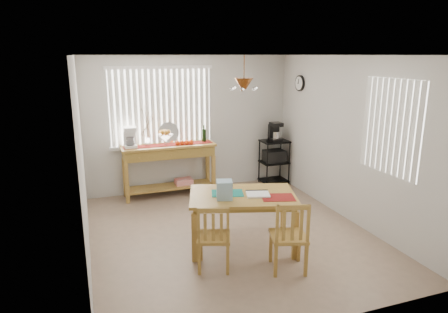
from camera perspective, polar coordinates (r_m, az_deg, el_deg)
name	(u,v)px	position (r m, az deg, el deg)	size (l,w,h in m)	color
ground	(230,233)	(6.11, 0.85, -10.93)	(4.00, 4.50, 0.01)	gray
room_shell	(230,122)	(5.62, 0.89, 4.99)	(4.20, 4.70, 2.70)	beige
sideboard	(170,157)	(7.55, -7.79, -0.14)	(1.74, 0.49, 0.98)	#AD843A
sideboard_items	(154,138)	(7.42, -10.02, 2.65)	(1.65, 0.42, 0.75)	maroon
wire_cart	(274,158)	(8.26, 7.18, -0.18)	(0.54, 0.43, 0.91)	black
cart_items	(275,132)	(8.15, 7.27, 3.49)	(0.21, 0.26, 0.38)	black
dining_table	(242,200)	(5.48, 2.66, -6.28)	(1.63, 1.29, 0.76)	#AD843A
table_items	(233,191)	(5.29, 1.30, -4.96)	(1.07, 0.80, 0.24)	#147569
chair_left	(214,237)	(5.00, -1.48, -11.49)	(0.51, 0.51, 0.87)	#AD843A
chair_right	(289,237)	(5.02, 9.30, -11.24)	(0.53, 0.53, 0.93)	#AD843A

